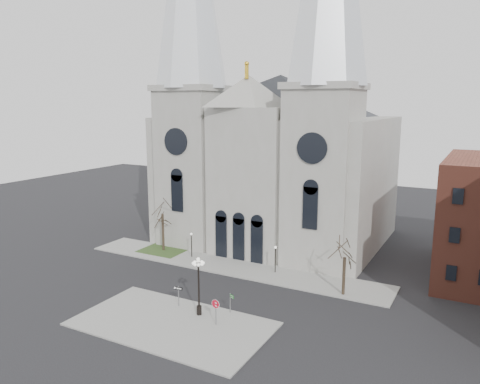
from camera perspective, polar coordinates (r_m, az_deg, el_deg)
The scene contains 13 objects.
ground at distance 50.47m, azimuth -7.63°, elevation -12.73°, with size 160.00×160.00×0.00m, color black.
sidewalk_near at distance 45.18m, azimuth -8.29°, elevation -15.61°, with size 18.00×10.00×0.14m, color gray.
sidewalk_far at distance 59.02m, azimuth -1.29°, elevation -8.98°, with size 40.00×6.00×0.14m, color gray.
grass_patch at distance 65.62m, azimuth -9.29°, elevation -7.04°, with size 6.00×5.00×0.18m, color #2E461E.
cathedral at distance 66.08m, azimuth 3.80°, elevation 9.44°, with size 33.00×26.66×54.00m.
tree_left at distance 64.16m, azimuth -9.44°, elevation -2.36°, with size 3.20×3.20×7.50m.
tree_right at distance 50.37m, azimuth 12.65°, elevation -7.51°, with size 3.20×3.20×6.00m.
ped_lamp_left at distance 61.74m, azimuth -5.94°, elevation -5.93°, with size 0.32×0.32×3.26m.
ped_lamp_right at distance 56.15m, azimuth 4.33°, elevation -7.63°, with size 0.32×0.32×3.26m.
stop_sign at distance 43.76m, azimuth -2.96°, elevation -13.78°, with size 0.81×0.39×2.45m.
globe_lamp at distance 45.04m, azimuth -5.07°, elevation -10.52°, with size 1.42×1.42×5.72m.
one_way_sign at distance 47.82m, azimuth -7.50°, elevation -12.03°, with size 0.93×0.15×2.13m.
street_name_sign at distance 46.18m, azimuth -1.14°, elevation -13.16°, with size 0.59×0.28×1.96m.
Camera 1 is at (27.50, -37.20, 20.16)m, focal length 35.00 mm.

